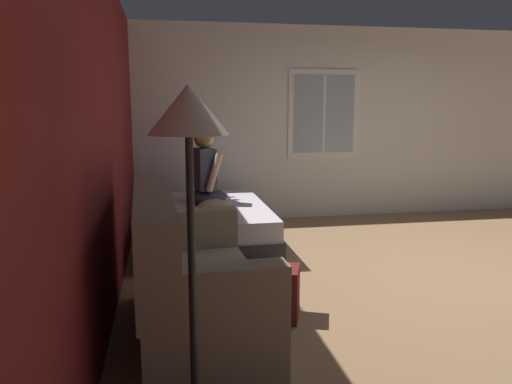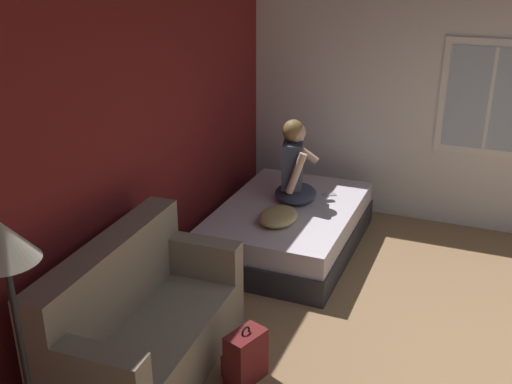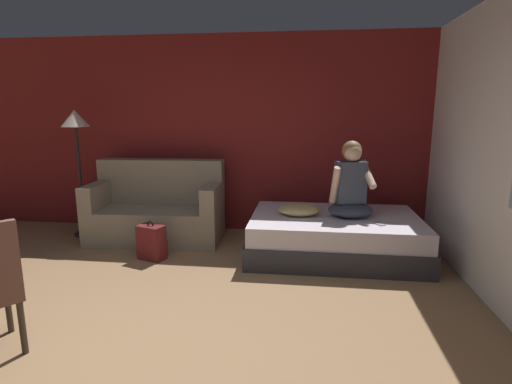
# 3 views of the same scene
# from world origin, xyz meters

# --- Properties ---
(ground_plane) EXTENTS (40.00, 40.00, 0.00)m
(ground_plane) POSITION_xyz_m (0.00, 0.00, 0.00)
(ground_plane) COLOR #93704C
(wall_back_accent) EXTENTS (10.57, 0.16, 2.70)m
(wall_back_accent) POSITION_xyz_m (0.00, 3.14, 1.35)
(wall_back_accent) COLOR maroon
(wall_back_accent) RESTS_ON ground
(bed) EXTENTS (1.99, 1.36, 0.48)m
(bed) POSITION_xyz_m (1.52, 2.17, 0.24)
(bed) COLOR #2D2D33
(bed) RESTS_ON ground
(couch) EXTENTS (1.74, 0.90, 1.04)m
(couch) POSITION_xyz_m (-0.78, 2.51, 0.39)
(couch) COLOR gray
(couch) RESTS_ON ground
(person_seated) EXTENTS (0.62, 0.56, 0.88)m
(person_seated) POSITION_xyz_m (1.68, 2.17, 0.84)
(person_seated) COLOR #383D51
(person_seated) RESTS_ON bed
(backpack) EXTENTS (0.34, 0.31, 0.46)m
(backpack) POSITION_xyz_m (-0.58, 1.77, 0.19)
(backpack) COLOR maroon
(backpack) RESTS_ON ground
(throw_pillow) EXTENTS (0.48, 0.36, 0.14)m
(throw_pillow) POSITION_xyz_m (1.09, 2.13, 0.55)
(throw_pillow) COLOR tan
(throw_pillow) RESTS_ON bed
(cell_phone) EXTENTS (0.13, 0.16, 0.01)m
(cell_phone) POSITION_xyz_m (1.96, 1.86, 0.48)
(cell_phone) COLOR #B7B7BC
(cell_phone) RESTS_ON bed
(floor_lamp) EXTENTS (0.36, 0.36, 1.70)m
(floor_lamp) POSITION_xyz_m (-1.86, 2.53, 1.43)
(floor_lamp) COLOR black
(floor_lamp) RESTS_ON ground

